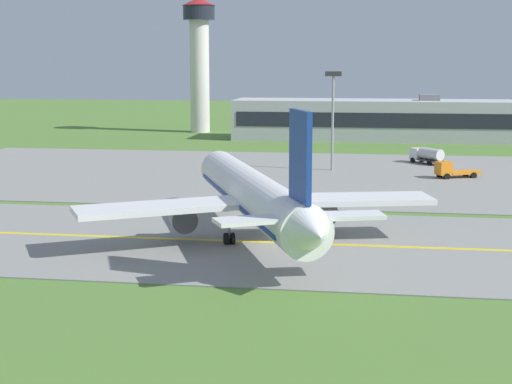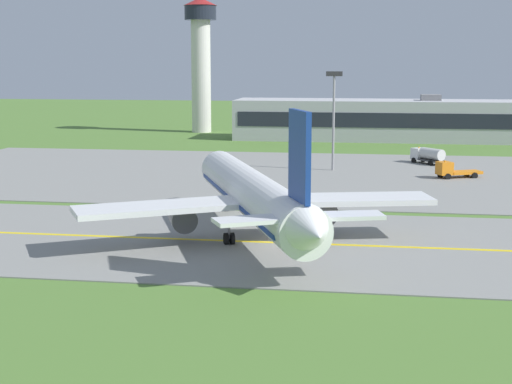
{
  "view_description": "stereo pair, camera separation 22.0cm",
  "coord_description": "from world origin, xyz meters",
  "views": [
    {
      "loc": [
        7.72,
        -65.6,
        16.03
      ],
      "look_at": [
        -2.72,
        3.69,
        4.0
      ],
      "focal_mm": 53.19,
      "sensor_mm": 36.0,
      "label": 1
    },
    {
      "loc": [
        7.94,
        -65.57,
        16.03
      ],
      "look_at": [
        -2.72,
        3.69,
        4.0
      ],
      "focal_mm": 53.19,
      "sensor_mm": 36.0,
      "label": 2
    }
  ],
  "objects": [
    {
      "name": "airplane_lead",
      "position": [
        -2.54,
        1.24,
        4.13
      ],
      "size": [
        31.34,
        38.01,
        12.7
      ],
      "color": "white",
      "rests_on": "ground"
    },
    {
      "name": "service_truck_catering",
      "position": [
        16.76,
        56.62,
        1.53
      ],
      "size": [
        5.4,
        5.93,
        2.65
      ],
      "color": "silver",
      "rests_on": "ground"
    },
    {
      "name": "service_truck_baggage",
      "position": [
        19.11,
        41.86,
        1.18
      ],
      "size": [
        6.68,
        4.48,
        2.59
      ],
      "color": "orange",
      "rests_on": "ground"
    },
    {
      "name": "terminal_building",
      "position": [
        8.16,
        94.37,
        4.16
      ],
      "size": [
        57.48,
        13.61,
        9.48
      ],
      "color": "#B2B2B7",
      "rests_on": "ground"
    },
    {
      "name": "taxiway_centreline",
      "position": [
        0.0,
        0.0,
        0.11
      ],
      "size": [
        220.0,
        0.6,
        0.01
      ],
      "primitive_type": "cube",
      "color": "yellow",
      "rests_on": "taxiway_strip"
    },
    {
      "name": "ground_plane",
      "position": [
        0.0,
        0.0,
        0.0
      ],
      "size": [
        500.0,
        500.0,
        0.0
      ],
      "primitive_type": "plane",
      "color": "#517A33"
    },
    {
      "name": "taxiway_strip",
      "position": [
        0.0,
        0.0,
        0.05
      ],
      "size": [
        240.0,
        28.0,
        0.1
      ],
      "primitive_type": "cube",
      "color": "gray",
      "rests_on": "ground"
    },
    {
      "name": "apron_light_mast",
      "position": [
        2.22,
        46.96,
        9.33
      ],
      "size": [
        2.4,
        0.5,
        14.7
      ],
      "color": "gray",
      "rests_on": "ground"
    },
    {
      "name": "apron_pad",
      "position": [
        10.0,
        42.0,
        0.05
      ],
      "size": [
        140.0,
        52.0,
        0.1
      ],
      "primitive_type": "cube",
      "color": "gray",
      "rests_on": "ground"
    },
    {
      "name": "control_tower",
      "position": [
        -31.24,
        106.18,
        18.13
      ],
      "size": [
        7.6,
        7.6,
        30.43
      ],
      "color": "silver",
      "rests_on": "ground"
    }
  ]
}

